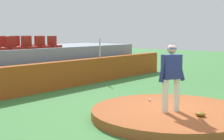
% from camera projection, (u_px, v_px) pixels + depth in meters
% --- Properties ---
extents(ground_plane, '(60.00, 60.00, 0.00)m').
position_uv_depth(ground_plane, '(171.00, 118.00, 8.62)').
color(ground_plane, '#3E7E3D').
extents(pitchers_mound, '(4.24, 4.24, 0.24)m').
position_uv_depth(pitchers_mound, '(171.00, 114.00, 8.61)').
color(pitchers_mound, '#A35129').
rests_on(pitchers_mound, ground_plane).
extents(pitcher, '(0.74, 0.46, 1.75)m').
position_uv_depth(pitcher, '(171.00, 72.00, 8.21)').
color(pitcher, white).
rests_on(pitcher, pitchers_mound).
extents(baseball, '(0.07, 0.07, 0.07)m').
position_uv_depth(baseball, '(149.00, 100.00, 9.62)').
color(baseball, white).
rests_on(baseball, pitchers_mound).
extents(fielding_glove, '(0.32, 0.36, 0.11)m').
position_uv_depth(fielding_glove, '(200.00, 114.00, 7.86)').
color(fielding_glove, brown).
rests_on(fielding_glove, pitchers_mound).
extents(brick_barrier, '(17.27, 0.40, 1.10)m').
position_uv_depth(brick_barrier, '(34.00, 79.00, 12.05)').
color(brick_barrier, '#A24918').
rests_on(brick_barrier, ground_plane).
extents(fence_post_right, '(0.06, 0.06, 0.87)m').
position_uv_depth(fence_post_right, '(100.00, 48.00, 14.90)').
color(fence_post_right, silver).
rests_on(fence_post_right, brick_barrier).
extents(stadium_chair_3, '(0.48, 0.44, 0.50)m').
position_uv_depth(stadium_chair_3, '(13.00, 45.00, 12.64)').
color(stadium_chair_3, maroon).
rests_on(stadium_chair_3, bleacher_platform).
extents(stadium_chair_4, '(0.48, 0.44, 0.50)m').
position_uv_depth(stadium_chair_4, '(28.00, 45.00, 13.17)').
color(stadium_chair_4, maroon).
rests_on(stadium_chair_4, bleacher_platform).
extents(stadium_chair_5, '(0.48, 0.44, 0.50)m').
position_uv_depth(stadium_chair_5, '(42.00, 44.00, 13.78)').
color(stadium_chair_5, maroon).
rests_on(stadium_chair_5, bleacher_platform).
extents(stadium_chair_6, '(0.48, 0.44, 0.50)m').
position_uv_depth(stadium_chair_6, '(54.00, 44.00, 14.28)').
color(stadium_chair_6, maroon).
rests_on(stadium_chair_6, bleacher_platform).
extents(stadium_chair_10, '(0.48, 0.44, 0.50)m').
position_uv_depth(stadium_chair_10, '(1.00, 45.00, 13.21)').
color(stadium_chair_10, maroon).
rests_on(stadium_chair_10, bleacher_platform).
extents(stadium_chair_11, '(0.48, 0.44, 0.50)m').
position_uv_depth(stadium_chair_11, '(15.00, 44.00, 13.75)').
color(stadium_chair_11, maroon).
rests_on(stadium_chair_11, bleacher_platform).
extents(stadium_chair_12, '(0.48, 0.44, 0.50)m').
position_uv_depth(stadium_chair_12, '(28.00, 44.00, 14.32)').
color(stadium_chair_12, maroon).
rests_on(stadium_chair_12, bleacher_platform).
extents(stadium_chair_13, '(0.48, 0.44, 0.50)m').
position_uv_depth(stadium_chair_13, '(41.00, 43.00, 14.85)').
color(stadium_chair_13, maroon).
rests_on(stadium_chair_13, bleacher_platform).
extents(stadium_chair_18, '(0.48, 0.44, 0.50)m').
position_uv_depth(stadium_chair_18, '(2.00, 44.00, 14.31)').
color(stadium_chair_18, maroon).
rests_on(stadium_chair_18, bleacher_platform).
extents(stadium_chair_19, '(0.48, 0.44, 0.50)m').
position_uv_depth(stadium_chair_19, '(16.00, 43.00, 14.88)').
color(stadium_chair_19, maroon).
rests_on(stadium_chair_19, bleacher_platform).
extents(stadium_chair_20, '(0.48, 0.44, 0.50)m').
position_uv_depth(stadium_chair_20, '(28.00, 43.00, 15.39)').
color(stadium_chair_20, maroon).
rests_on(stadium_chair_20, bleacher_platform).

